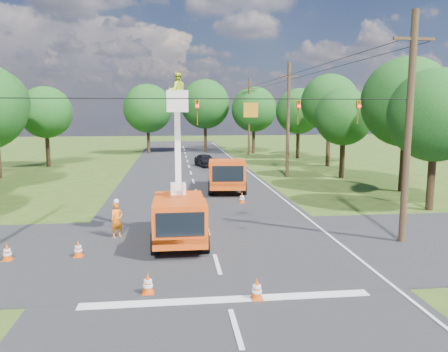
{
  "coord_description": "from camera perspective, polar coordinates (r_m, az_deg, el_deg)",
  "views": [
    {
      "loc": [
        -1.57,
        -15.84,
        5.79
      ],
      "look_at": [
        0.9,
        5.52,
        2.6
      ],
      "focal_mm": 35.0,
      "sensor_mm": 36.0,
      "label": 1
    }
  ],
  "objects": [
    {
      "name": "traffic_cone_1",
      "position": [
        13.95,
        4.31,
        -14.5
      ],
      "size": [
        0.38,
        0.38,
        0.71
      ],
      "color": "#DC460B",
      "rests_on": "ground"
    },
    {
      "name": "pole_right_mid",
      "position": [
        39.17,
        8.37,
        7.35
      ],
      "size": [
        1.8,
        0.3,
        10.0
      ],
      "color": "#4C3823",
      "rests_on": "ground"
    },
    {
      "name": "traffic_cone_4",
      "position": [
        19.21,
        -26.46,
        -8.9
      ],
      "size": [
        0.38,
        0.38,
        0.71
      ],
      "color": "#DC460B",
      "rests_on": "ground"
    },
    {
      "name": "tree_far_b",
      "position": [
        63.02,
        -2.47,
        9.35
      ],
      "size": [
        7.0,
        7.0,
        10.32
      ],
      "color": "#382616",
      "rests_on": "ground"
    },
    {
      "name": "tree_far_c",
      "position": [
        60.86,
        3.92,
        8.67
      ],
      "size": [
        6.2,
        6.2,
        9.18
      ],
      "color": "#382616",
      "rests_on": "ground"
    },
    {
      "name": "traffic_cone_3",
      "position": [
        18.6,
        -18.5,
        -8.99
      ],
      "size": [
        0.38,
        0.38,
        0.71
      ],
      "color": "#DC460B",
      "rests_on": "ground"
    },
    {
      "name": "road_cross",
      "position": [
        18.83,
        -1.51,
        -9.48
      ],
      "size": [
        56.0,
        10.0,
        0.07
      ],
      "primitive_type": "cube",
      "color": "black",
      "rests_on": "ground"
    },
    {
      "name": "traffic_cone_2",
      "position": [
        27.77,
        2.36,
        -2.85
      ],
      "size": [
        0.38,
        0.38,
        0.71
      ],
      "color": "#DC460B",
      "rests_on": "ground"
    },
    {
      "name": "tree_right_c",
      "position": [
        39.7,
        15.38,
        7.45
      ],
      "size": [
        5.0,
        5.0,
        7.83
      ],
      "color": "#382616",
      "rests_on": "ground"
    },
    {
      "name": "pole_right_near",
      "position": [
        20.5,
        22.96,
        5.86
      ],
      "size": [
        1.8,
        0.3,
        10.0
      ],
      "color": "#4C3823",
      "rests_on": "ground"
    },
    {
      "name": "stop_bar",
      "position": [
        13.99,
        0.47,
        -16.0
      ],
      "size": [
        9.0,
        0.45,
        0.02
      ],
      "primitive_type": "cube",
      "color": "silver",
      "rests_on": "ground"
    },
    {
      "name": "tree_right_e",
      "position": [
        55.03,
        9.72,
        8.34
      ],
      "size": [
        5.6,
        5.6,
        8.63
      ],
      "color": "#382616",
      "rests_on": "ground"
    },
    {
      "name": "traffic_cone_6",
      "position": [
        33.77,
        1.79,
        -0.82
      ],
      "size": [
        0.38,
        0.38,
        0.71
      ],
      "color": "#DC460B",
      "rests_on": "ground"
    },
    {
      "name": "second_truck",
      "position": [
        31.98,
        0.34,
        0.34
      ],
      "size": [
        3.12,
        6.79,
        2.47
      ],
      "rotation": [
        0.0,
        0.0,
        -0.09
      ],
      "color": "#E0520F",
      "rests_on": "ground"
    },
    {
      "name": "ground_worker",
      "position": [
        20.79,
        -13.82,
        -5.59
      ],
      "size": [
        0.73,
        0.69,
        1.68
      ],
      "primitive_type": "imported",
      "rotation": [
        0.0,
        0.0,
        0.64
      ],
      "color": "orange",
      "rests_on": "ground"
    },
    {
      "name": "tree_right_a",
      "position": [
        28.21,
        25.91,
        7.14
      ],
      "size": [
        5.4,
        5.4,
        8.28
      ],
      "color": "#382616",
      "rests_on": "ground"
    },
    {
      "name": "distant_car",
      "position": [
        46.08,
        -2.43,
        2.06
      ],
      "size": [
        2.53,
        4.24,
        1.35
      ],
      "primitive_type": "imported",
      "rotation": [
        0.0,
        0.0,
        0.25
      ],
      "color": "black",
      "rests_on": "ground"
    },
    {
      "name": "pole_right_far",
      "position": [
        58.72,
        3.3,
        7.76
      ],
      "size": [
        1.8,
        0.3,
        10.0
      ],
      "color": "#4C3823",
      "rests_on": "ground"
    },
    {
      "name": "ground",
      "position": [
        36.34,
        -4.04,
        -0.75
      ],
      "size": [
        140.0,
        140.0,
        0.0
      ],
      "primitive_type": "plane",
      "color": "#2E4815",
      "rests_on": "ground"
    },
    {
      "name": "signal_span",
      "position": [
        18.24,
        5.48,
        8.68
      ],
      "size": [
        18.0,
        0.29,
        1.07
      ],
      "color": "black",
      "rests_on": "ground"
    },
    {
      "name": "tree_left_f",
      "position": [
        49.64,
        -22.27,
        7.69
      ],
      "size": [
        5.4,
        5.4,
        8.4
      ],
      "color": "#382616",
      "rests_on": "ground"
    },
    {
      "name": "traffic_cone_0",
      "position": [
        14.52,
        -9.91,
        -13.66
      ],
      "size": [
        0.38,
        0.38,
        0.71
      ],
      "color": "#DC460B",
      "rests_on": "ground"
    },
    {
      "name": "edge_line",
      "position": [
        37.01,
        4.66,
        -0.59
      ],
      "size": [
        0.12,
        90.0,
        0.02
      ],
      "primitive_type": "cube",
      "color": "silver",
      "rests_on": "ground"
    },
    {
      "name": "road_main",
      "position": [
        36.34,
        -4.04,
        -0.75
      ],
      "size": [
        12.0,
        100.0,
        0.06
      ],
      "primitive_type": "cube",
      "color": "black",
      "rests_on": "ground"
    },
    {
      "name": "tree_far_a",
      "position": [
        60.94,
        -9.94,
        8.69
      ],
      "size": [
        6.6,
        6.6,
        9.5
      ],
      "color": "#382616",
      "rests_on": "ground"
    },
    {
      "name": "tree_right_d",
      "position": [
        47.75,
        13.63,
        9.27
      ],
      "size": [
        6.0,
        6.0,
        9.7
      ],
      "color": "#382616",
      "rests_on": "ground"
    },
    {
      "name": "tree_right_b",
      "position": [
        34.14,
        22.72,
        8.87
      ],
      "size": [
        6.4,
        6.4,
        9.65
      ],
      "color": "#382616",
      "rests_on": "ground"
    },
    {
      "name": "bucket_truck",
      "position": [
        19.5,
        -5.89,
        -4.11
      ],
      "size": [
        2.38,
        5.92,
        7.47
      ],
      "rotation": [
        0.0,
        0.0,
        0.0
      ],
      "color": "#E0520F",
      "rests_on": "ground"
    }
  ]
}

